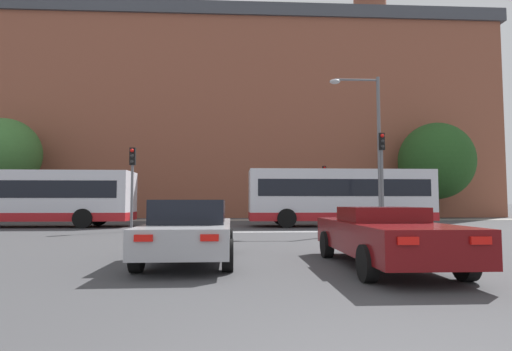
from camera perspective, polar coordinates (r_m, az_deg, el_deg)
The scene contains 15 objects.
stop_line_strip at distance 18.05m, azimuth 0.16°, elevation -8.07°, with size 8.55×0.30×0.01m, color silver.
far_pavement at distance 29.71m, azimuth -1.08°, elevation -6.36°, with size 69.50×2.50×0.01m, color gray.
brick_civic_building at distance 39.65m, azimuth -1.98°, elevation 7.92°, with size 46.60×11.80×25.55m.
car_saloon_left at distance 9.41m, azimuth -9.37°, elevation -7.63°, with size 2.01×4.69×1.41m.
car_roadster_right at distance 8.87m, azimuth 17.76°, elevation -8.12°, with size 1.94×4.89×1.25m.
bus_crossing_lead at distance 22.63m, azimuth 11.82°, elevation -2.91°, with size 10.02×2.70×3.10m.
bus_crossing_trailing at distance 24.81m, azimuth -30.04°, elevation -2.68°, with size 11.26×2.64×3.00m.
traffic_light_near_left at distance 19.16m, azimuth -17.27°, elevation 0.13°, with size 0.26×0.31×3.85m.
traffic_light_near_right at distance 19.46m, azimuth 17.57°, elevation 1.39°, with size 0.26×0.31×4.57m.
traffic_light_far_right at distance 30.02m, azimuth 9.75°, elevation -1.12°, with size 0.26×0.31×4.01m.
street_lamp_junction at distance 19.54m, azimuth 16.01°, elevation 5.52°, with size 2.39×0.36×7.26m.
pedestrian_waiting at distance 29.29m, azimuth 7.09°, elevation -4.55°, with size 0.44×0.30×1.61m.
pedestrian_walking_east at distance 30.31m, azimuth -19.99°, elevation -4.21°, with size 0.36×0.45×1.70m.
tree_by_building at distance 34.75m, azimuth 24.32°, elevation 1.91°, with size 5.76×5.76×7.61m.
tree_kerbside at distance 34.74m, azimuth -32.22°, elevation 2.63°, with size 4.99×4.99×7.50m.
Camera 1 is at (-0.98, -2.77, 1.37)m, focal length 28.00 mm.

